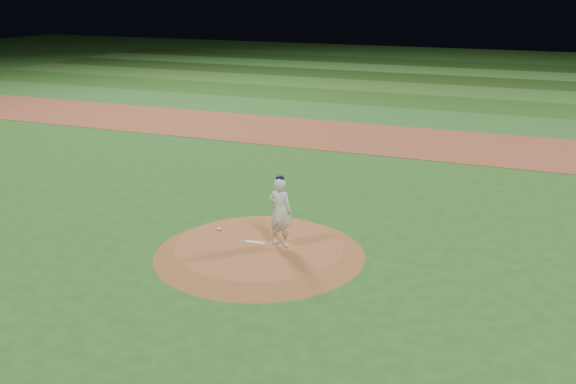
{
  "coord_description": "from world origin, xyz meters",
  "views": [
    {
      "loc": [
        6.44,
        -14.07,
        6.71
      ],
      "look_at": [
        0.0,
        2.0,
        1.1
      ],
      "focal_mm": 40.0,
      "sensor_mm": 36.0,
      "label": 1
    }
  ],
  "objects_px": {
    "pitchers_mound": "(260,249)",
    "pitching_rubber": "(255,242)",
    "pitcher_on_mound": "(280,211)",
    "rosin_bag": "(219,229)"
  },
  "relations": [
    {
      "from": "pitchers_mound",
      "to": "pitcher_on_mound",
      "type": "height_order",
      "value": "pitcher_on_mound"
    },
    {
      "from": "pitchers_mound",
      "to": "pitching_rubber",
      "type": "relative_size",
      "value": 10.18
    },
    {
      "from": "pitchers_mound",
      "to": "rosin_bag",
      "type": "distance_m",
      "value": 1.58
    },
    {
      "from": "pitching_rubber",
      "to": "rosin_bag",
      "type": "distance_m",
      "value": 1.39
    },
    {
      "from": "pitchers_mound",
      "to": "pitching_rubber",
      "type": "xyz_separation_m",
      "value": [
        -0.17,
        0.09,
        0.14
      ]
    },
    {
      "from": "pitchers_mound",
      "to": "pitcher_on_mound",
      "type": "distance_m",
      "value": 1.18
    },
    {
      "from": "pitcher_on_mound",
      "to": "pitching_rubber",
      "type": "bearing_deg",
      "value": -169.88
    },
    {
      "from": "rosin_bag",
      "to": "pitcher_on_mound",
      "type": "relative_size",
      "value": 0.07
    },
    {
      "from": "pitching_rubber",
      "to": "pitcher_on_mound",
      "type": "height_order",
      "value": "pitcher_on_mound"
    },
    {
      "from": "pitching_rubber",
      "to": "pitcher_on_mound",
      "type": "distance_m",
      "value": 1.14
    }
  ]
}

